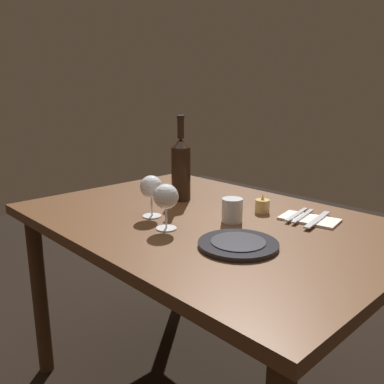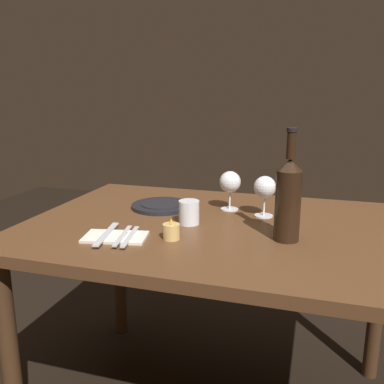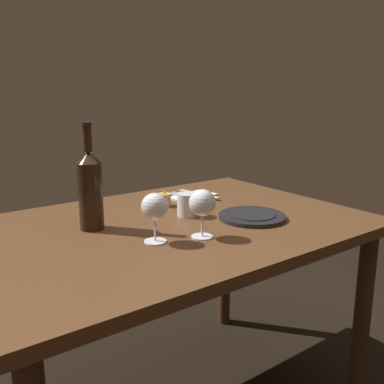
% 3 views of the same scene
% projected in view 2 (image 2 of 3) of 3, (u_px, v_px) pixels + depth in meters
% --- Properties ---
extents(dining_table, '(1.30, 0.90, 0.74)m').
position_uv_depth(dining_table, '(218.00, 249.00, 1.43)').
color(dining_table, '#56351E').
rests_on(dining_table, ground).
extents(wine_glass_left, '(0.08, 0.08, 0.15)m').
position_uv_depth(wine_glass_left, '(265.00, 188.00, 1.47)').
color(wine_glass_left, white).
rests_on(wine_glass_left, dining_table).
extents(wine_glass_right, '(0.08, 0.08, 0.15)m').
position_uv_depth(wine_glass_right, '(231.00, 183.00, 1.55)').
color(wine_glass_right, white).
rests_on(wine_glass_right, dining_table).
extents(wine_bottle, '(0.08, 0.08, 0.34)m').
position_uv_depth(wine_bottle, '(288.00, 198.00, 1.23)').
color(wine_bottle, black).
rests_on(wine_bottle, dining_table).
extents(water_tumbler, '(0.07, 0.07, 0.08)m').
position_uv_depth(water_tumbler, '(189.00, 213.00, 1.40)').
color(water_tumbler, white).
rests_on(water_tumbler, dining_table).
extents(votive_candle, '(0.05, 0.05, 0.07)m').
position_uv_depth(votive_candle, '(171.00, 232.00, 1.26)').
color(votive_candle, '#DBB266').
rests_on(votive_candle, dining_table).
extents(dinner_plate, '(0.23, 0.23, 0.02)m').
position_uv_depth(dinner_plate, '(161.00, 206.00, 1.60)').
color(dinner_plate, black).
rests_on(dinner_plate, dining_table).
extents(folded_napkin, '(0.21, 0.14, 0.01)m').
position_uv_depth(folded_napkin, '(115.00, 237.00, 1.27)').
color(folded_napkin, silver).
rests_on(folded_napkin, dining_table).
extents(fork_inner, '(0.05, 0.18, 0.00)m').
position_uv_depth(fork_inner, '(123.00, 236.00, 1.26)').
color(fork_inner, silver).
rests_on(fork_inner, folded_napkin).
extents(fork_outer, '(0.05, 0.18, 0.00)m').
position_uv_depth(fork_outer, '(130.00, 236.00, 1.26)').
color(fork_outer, silver).
rests_on(fork_outer, folded_napkin).
extents(table_knife, '(0.06, 0.21, 0.00)m').
position_uv_depth(table_knife, '(106.00, 234.00, 1.28)').
color(table_knife, silver).
rests_on(table_knife, folded_napkin).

